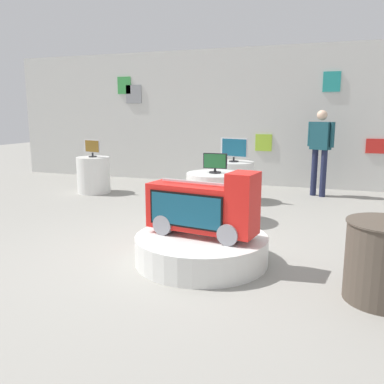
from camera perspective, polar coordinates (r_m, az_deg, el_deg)
The scene contains 11 objects.
ground_plane at distance 4.85m, azimuth -2.41°, elevation -8.96°, with size 30.00×30.00×0.00m, color gray.
back_wall_display at distance 9.53m, azimuth 9.26°, elevation 10.36°, with size 12.88×0.13×3.12m.
main_display_pedestal at distance 4.61m, azimuth 1.33°, elevation -8.00°, with size 1.50×1.50×0.31m, color silver.
novelty_firetruck_tv at distance 4.46m, azimuth 1.60°, elevation -2.41°, with size 1.28×0.58×0.75m.
display_pedestal_center_rear at distance 7.75m, azimuth 5.85°, elevation 1.49°, with size 0.77×0.77×0.76m, color silver.
tv_on_center_rear at distance 7.67m, azimuth 5.95°, elevation 6.13°, with size 0.55×0.20×0.45m.
display_pedestal_right_rear at distance 8.79m, azimuth -13.73°, elevation 2.37°, with size 0.69×0.69×0.76m, color silver.
tv_on_right_rear at distance 8.72m, azimuth -13.92°, elevation 6.16°, with size 0.43×0.17×0.36m.
display_pedestal_far_right at distance 6.28m, azimuth 3.26°, elevation -0.72°, with size 0.88×0.88×0.76m, color silver.
tv_on_far_right at distance 6.19m, azimuth 3.30°, elevation 4.16°, with size 0.37×0.19×0.31m.
shopper_browsing_near_truck at distance 8.49m, azimuth 17.67°, elevation 6.20°, with size 0.51×0.34×1.72m.
Camera 1 is at (1.69, -4.23, 1.66)m, focal length 37.76 mm.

